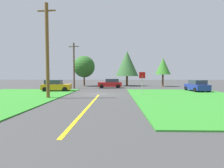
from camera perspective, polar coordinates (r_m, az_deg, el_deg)
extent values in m
plane|color=#3D3D3D|center=(21.33, -4.07, -3.27)|extent=(120.00, 120.00, 0.00)
cube|color=#2F8529|center=(18.86, 25.38, -4.27)|extent=(12.00, 20.00, 0.08)
cube|color=yellow|center=(13.47, -7.40, -6.99)|extent=(0.20, 14.00, 0.01)
cylinder|color=#9EA0A8|center=(20.23, 9.79, -0.50)|extent=(0.07, 0.07, 2.22)
cube|color=red|center=(20.19, 9.82, 2.85)|extent=(0.71, 0.14, 0.71)
cube|color=navy|center=(27.00, 25.89, -0.88)|extent=(2.00, 4.07, 0.76)
cube|color=#2D3842|center=(26.80, 26.11, 0.54)|extent=(1.70, 2.27, 0.60)
cylinder|color=black|center=(27.86, 22.98, -1.32)|extent=(0.25, 0.69, 0.68)
cylinder|color=black|center=(28.63, 26.23, -1.28)|extent=(0.25, 0.69, 0.68)
cylinder|color=black|center=(25.41, 25.47, -1.78)|extent=(0.25, 0.69, 0.68)
cylinder|color=black|center=(26.25, 28.95, -1.72)|extent=(0.25, 0.69, 0.68)
cube|color=red|center=(30.88, -0.80, -0.12)|extent=(4.26, 2.33, 0.76)
cube|color=#2D3842|center=(30.87, -0.05, 1.15)|extent=(2.40, 1.94, 0.60)
cylinder|color=black|center=(29.89, -3.40, -0.80)|extent=(0.70, 0.28, 0.68)
cylinder|color=black|center=(31.85, -3.39, -0.57)|extent=(0.70, 0.28, 0.68)
cylinder|color=black|center=(30.02, 1.95, -0.78)|extent=(0.70, 0.28, 0.68)
cylinder|color=black|center=(31.96, 1.63, -0.55)|extent=(0.70, 0.28, 0.68)
cube|color=orange|center=(25.74, -17.59, -0.89)|extent=(4.03, 2.20, 0.76)
cube|color=#2D3842|center=(25.81, -18.52, 0.61)|extent=(2.26, 1.84, 0.60)
cylinder|color=black|center=(26.37, -14.29, -1.41)|extent=(0.70, 0.27, 0.68)
cylinder|color=black|center=(24.55, -15.14, -1.74)|extent=(0.70, 0.27, 0.68)
cylinder|color=black|center=(27.01, -19.80, -1.39)|extent=(0.70, 0.27, 0.68)
cylinder|color=black|center=(25.24, -21.02, -1.71)|extent=(0.70, 0.27, 0.68)
cylinder|color=brown|center=(18.51, -20.37, 9.97)|extent=(0.34, 0.34, 9.28)
cube|color=brown|center=(19.38, -20.60, 21.47)|extent=(1.80, 0.27, 0.12)
cylinder|color=#4D392F|center=(30.60, -12.31, 5.83)|extent=(0.27, 0.27, 7.73)
cube|color=#4D392F|center=(30.93, -12.38, 11.85)|extent=(1.79, 0.42, 0.12)
cylinder|color=brown|center=(36.80, 4.90, 0.99)|extent=(0.43, 0.43, 2.06)
cone|color=#305D2E|center=(36.85, 4.92, 6.66)|extent=(4.75, 4.75, 5.22)
cylinder|color=brown|center=(36.22, 16.23, 1.11)|extent=(0.34, 0.34, 2.40)
cone|color=#307524|center=(36.24, 16.30, 5.60)|extent=(2.97, 2.97, 3.27)
cylinder|color=brown|center=(36.31, -9.04, 1.07)|extent=(0.31, 0.31, 2.23)
sphere|color=#275C20|center=(36.33, -9.08, 5.60)|extent=(4.38, 4.38, 4.38)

